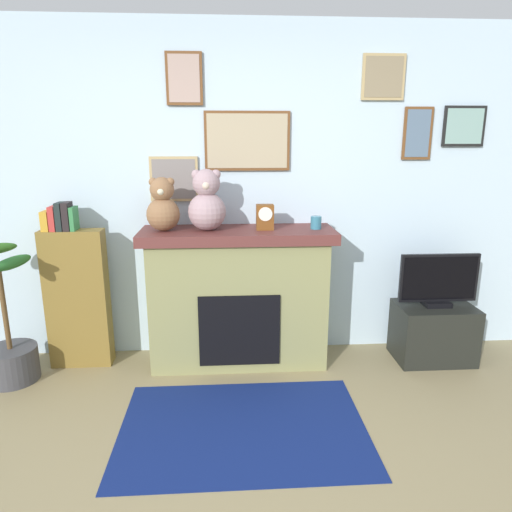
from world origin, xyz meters
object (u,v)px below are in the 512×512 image
object	(u,v)px
potted_plant	(8,343)
fireplace	(238,296)
teddy_bear_brown	(207,203)
television	(439,281)
mantel_clock	(265,217)
teddy_bear_tan	(163,207)
bookshelf	(77,294)
candle_jar	(316,223)
tv_stand	(433,332)

from	to	relation	value
potted_plant	fireplace	bearing A→B (deg)	7.15
teddy_bear_brown	fireplace	bearing A→B (deg)	4.64
television	mantel_clock	world-z (taller)	mantel_clock
television	mantel_clock	xyz separation A→B (m)	(-1.36, 0.06, 0.51)
mantel_clock	teddy_bear_tan	xyz separation A→B (m)	(-0.75, 0.00, 0.08)
bookshelf	television	size ratio (longest dim) A/B	2.08
candle_jar	teddy_bear_tan	bearing A→B (deg)	-179.97
bookshelf	tv_stand	world-z (taller)	bookshelf
mantel_clock	teddy_bear_brown	world-z (taller)	teddy_bear_brown
bookshelf	teddy_bear_tan	world-z (taller)	teddy_bear_tan
bookshelf	tv_stand	xyz separation A→B (m)	(2.80, -0.10, -0.35)
potted_plant	bookshelf	bearing A→B (deg)	28.46
tv_stand	television	xyz separation A→B (m)	(0.00, -0.00, 0.43)
mantel_clock	teddy_bear_brown	size ratio (longest dim) A/B	0.42
potted_plant	candle_jar	world-z (taller)	candle_jar
fireplace	tv_stand	bearing A→B (deg)	-2.67
bookshelf	potted_plant	size ratio (longest dim) A/B	1.23
mantel_clock	potted_plant	bearing A→B (deg)	-174.19
teddy_bear_brown	mantel_clock	bearing A→B (deg)	-0.11
tv_stand	fireplace	bearing A→B (deg)	177.33
bookshelf	mantel_clock	xyz separation A→B (m)	(1.44, -0.05, 0.59)
potted_plant	teddy_bear_tan	size ratio (longest dim) A/B	2.65
bookshelf	teddy_bear_brown	bearing A→B (deg)	-2.57
television	teddy_bear_brown	world-z (taller)	teddy_bear_brown
bookshelf	potted_plant	distance (m)	0.57
fireplace	mantel_clock	bearing A→B (deg)	-5.36
fireplace	bookshelf	world-z (taller)	bookshelf
tv_stand	teddy_bear_tan	size ratio (longest dim) A/B	1.52
teddy_bear_brown	television	bearing A→B (deg)	-1.79
candle_jar	mantel_clock	bearing A→B (deg)	-179.80
television	teddy_bear_brown	xyz separation A→B (m)	(-1.79, 0.06, 0.62)
television	bookshelf	bearing A→B (deg)	177.93
tv_stand	candle_jar	world-z (taller)	candle_jar
television	fireplace	bearing A→B (deg)	177.28
candle_jar	tv_stand	bearing A→B (deg)	-3.24
tv_stand	candle_jar	size ratio (longest dim) A/B	6.27
television	candle_jar	bearing A→B (deg)	176.67
tv_stand	television	distance (m)	0.43
potted_plant	candle_jar	size ratio (longest dim) A/B	10.92
tv_stand	teddy_bear_tan	distance (m)	2.34
bookshelf	teddy_bear_tan	distance (m)	0.97
teddy_bear_brown	bookshelf	bearing A→B (deg)	177.43
fireplace	tv_stand	size ratio (longest dim) A/B	2.43
potted_plant	tv_stand	xyz separation A→B (m)	(3.24, 0.14, -0.07)
bookshelf	tv_stand	bearing A→B (deg)	-2.04
bookshelf	candle_jar	world-z (taller)	bookshelf
television	candle_jar	xyz separation A→B (m)	(-0.97, 0.06, 0.46)
potted_plant	mantel_clock	world-z (taller)	mantel_clock
teddy_bear_tan	teddy_bear_brown	size ratio (longest dim) A/B	0.87
candle_jar	teddy_bear_tan	size ratio (longest dim) A/B	0.24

